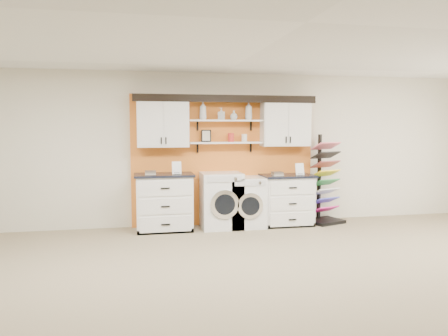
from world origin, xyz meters
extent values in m
plane|color=gray|center=(0.00, 0.00, 0.00)|extent=(10.00, 10.00, 0.00)
plane|color=white|center=(0.00, 0.00, 2.80)|extent=(10.00, 10.00, 0.00)
plane|color=silver|center=(0.00, 4.00, 1.40)|extent=(10.00, 0.00, 10.00)
cube|color=orange|center=(0.00, 3.96, 1.20)|extent=(3.40, 0.07, 2.40)
cube|color=white|center=(-1.13, 3.80, 1.88)|extent=(0.90, 0.34, 0.84)
cube|color=white|center=(-1.35, 3.62, 1.88)|extent=(0.42, 0.01, 0.78)
cube|color=white|center=(-0.91, 3.62, 1.88)|extent=(0.42, 0.01, 0.78)
cube|color=white|center=(1.13, 3.80, 1.88)|extent=(0.90, 0.34, 0.84)
cube|color=white|center=(0.91, 3.62, 1.88)|extent=(0.42, 0.01, 0.78)
cube|color=white|center=(1.35, 3.62, 1.88)|extent=(0.42, 0.01, 0.78)
cube|color=white|center=(0.00, 3.80, 1.53)|extent=(1.32, 0.28, 0.03)
cube|color=white|center=(0.00, 3.80, 1.93)|extent=(1.32, 0.28, 0.03)
cube|color=black|center=(0.00, 3.82, 2.33)|extent=(3.30, 0.40, 0.10)
cube|color=black|center=(0.00, 3.63, 2.27)|extent=(3.30, 0.04, 0.04)
cube|color=black|center=(-0.35, 3.85, 1.66)|extent=(0.18, 0.02, 0.22)
cube|color=beige|center=(-0.35, 3.84, 1.66)|extent=(0.14, 0.01, 0.18)
cylinder|color=red|center=(0.10, 3.80, 1.62)|extent=(0.11, 0.11, 0.16)
cylinder|color=silver|center=(0.35, 3.80, 1.61)|extent=(0.10, 0.10, 0.14)
cube|color=white|center=(-1.13, 3.65, 0.48)|extent=(0.96, 0.60, 0.96)
cube|color=black|center=(-1.13, 3.38, 0.04)|extent=(0.96, 0.06, 0.07)
cube|color=black|center=(-1.13, 3.65, 0.98)|extent=(1.02, 0.66, 0.04)
cube|color=white|center=(-1.13, 3.34, 0.79)|extent=(0.88, 0.02, 0.27)
cube|color=white|center=(-1.13, 3.34, 0.48)|extent=(0.88, 0.02, 0.27)
cube|color=white|center=(-1.13, 3.34, 0.17)|extent=(0.88, 0.02, 0.27)
cube|color=white|center=(1.13, 3.65, 0.45)|extent=(0.90, 0.60, 0.90)
cube|color=black|center=(1.13, 3.38, 0.03)|extent=(0.90, 0.06, 0.07)
cube|color=black|center=(1.13, 3.65, 0.92)|extent=(0.96, 0.66, 0.04)
cube|color=white|center=(1.13, 3.34, 0.74)|extent=(0.82, 0.02, 0.25)
cube|color=white|center=(1.13, 3.34, 0.45)|extent=(0.82, 0.02, 0.25)
cube|color=white|center=(1.13, 3.34, 0.16)|extent=(0.82, 0.02, 0.25)
cube|color=white|center=(-0.12, 3.65, 0.50)|extent=(0.72, 0.66, 1.00)
cube|color=silver|center=(-0.12, 3.31, 0.93)|extent=(0.61, 0.02, 0.11)
cylinder|color=silver|center=(-0.12, 3.31, 0.48)|extent=(0.51, 0.05, 0.51)
cylinder|color=black|center=(-0.12, 3.29, 0.48)|extent=(0.36, 0.03, 0.36)
cube|color=white|center=(0.34, 3.65, 0.45)|extent=(0.65, 0.66, 0.91)
cube|color=silver|center=(0.34, 3.31, 0.84)|extent=(0.56, 0.02, 0.10)
cylinder|color=silver|center=(0.34, 3.31, 0.44)|extent=(0.46, 0.05, 0.46)
cylinder|color=black|center=(0.34, 3.29, 0.44)|extent=(0.33, 0.03, 0.33)
cube|color=black|center=(1.90, 3.65, 0.03)|extent=(0.74, 0.68, 0.06)
cube|color=black|center=(1.84, 3.82, 0.86)|extent=(0.06, 0.06, 1.62)
cube|color=#F31C8E|center=(1.89, 3.67, 0.25)|extent=(0.57, 0.44, 0.15)
cube|color=#3A41CB|center=(1.89, 3.67, 0.43)|extent=(0.57, 0.44, 0.15)
cube|color=silver|center=(1.89, 3.67, 0.60)|extent=(0.57, 0.44, 0.15)
cube|color=#217A38|center=(1.89, 3.67, 0.77)|extent=(0.57, 0.44, 0.15)
cube|color=yellow|center=(1.89, 3.67, 0.94)|extent=(0.57, 0.44, 0.15)
cube|color=brown|center=(1.89, 3.67, 1.12)|extent=(0.57, 0.44, 0.15)
cube|color=black|center=(1.89, 3.67, 1.29)|extent=(0.57, 0.44, 0.15)
cube|color=#F56D82|center=(1.89, 3.67, 1.46)|extent=(0.57, 0.44, 0.15)
imported|color=silver|center=(-0.41, 3.80, 2.11)|extent=(0.17, 0.17, 0.33)
imported|color=silver|center=(-0.08, 3.80, 2.05)|extent=(0.14, 0.14, 0.21)
imported|color=silver|center=(0.15, 3.80, 2.03)|extent=(0.19, 0.19, 0.17)
imported|color=silver|center=(0.43, 3.80, 2.11)|extent=(0.16, 0.16, 0.34)
camera|label=1|loc=(-1.58, -3.97, 1.83)|focal=35.00mm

